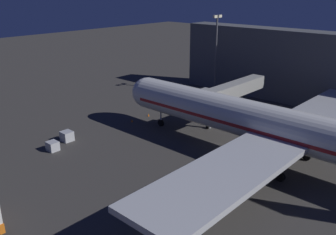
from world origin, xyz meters
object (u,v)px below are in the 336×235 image
Objects in this scene: jet_bridge at (228,92)px; baggage_container_near_belt at (53,146)px; traffic_cone_nose_starboard at (132,121)px; baggage_container_mid_row at (67,136)px; apron_floodlight_mast at (216,49)px; airliner_at_gate at (295,132)px; traffic_cone_nose_port at (148,115)px.

baggage_container_near_belt is at bearing -22.43° from jet_bridge.
baggage_container_near_belt is 17.03m from traffic_cone_nose_starboard.
baggage_container_mid_row is (26.17, -14.00, -4.86)m from jet_bridge.
apron_floodlight_mast is 32.94× the size of traffic_cone_nose_starboard.
airliner_at_gate is 3.28× the size of jet_bridge.
traffic_cone_nose_port is at bearing 1.97° from apron_floodlight_mast.
baggage_container_near_belt is 0.94× the size of baggage_container_mid_row.
baggage_container_mid_row is at bearing -63.99° from airliner_at_gate.
traffic_cone_nose_starboard is (12.83, -12.75, -5.41)m from jet_bridge.
baggage_container_mid_row is at bearing -5.34° from traffic_cone_nose_starboard.
baggage_container_mid_row is (41.05, -0.45, -9.68)m from apron_floodlight_mast.
apron_floodlight_mast is 29.54m from traffic_cone_nose_starboard.
baggage_container_mid_row is (-3.67, -1.68, 0.09)m from baggage_container_near_belt.
airliner_at_gate is at bearing 94.11° from traffic_cone_nose_starboard.
traffic_cone_nose_starboard is (-17.02, -0.43, -0.46)m from baggage_container_near_belt.
traffic_cone_nose_port is at bearing 175.98° from baggage_container_mid_row.
airliner_at_gate reaches higher than jet_bridge.
baggage_container_near_belt is 4.04m from baggage_container_mid_row.
traffic_cone_nose_starboard is at bearing 0.00° from traffic_cone_nose_port.
traffic_cone_nose_port and traffic_cone_nose_starboard have the same top height.
traffic_cone_nose_port is at bearing 180.00° from traffic_cone_nose_starboard.
airliner_at_gate is 20.79m from jet_bridge.
jet_bridge is at bearing 151.86° from baggage_container_mid_row.
jet_bridge reaches higher than baggage_container_mid_row.
apron_floodlight_mast is at bearing -178.03° from traffic_cone_nose_port.
jet_bridge is 20.69m from apron_floodlight_mast.
apron_floodlight_mast is at bearing 179.38° from baggage_container_mid_row.
baggage_container_near_belt is at bearing 1.58° from apron_floodlight_mast.
apron_floodlight_mast is at bearing -137.66° from jet_bridge.
traffic_cone_nose_port is at bearing -56.54° from jet_bridge.
airliner_at_gate reaches higher than traffic_cone_nose_starboard.
jet_bridge is 35.42× the size of traffic_cone_nose_port.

